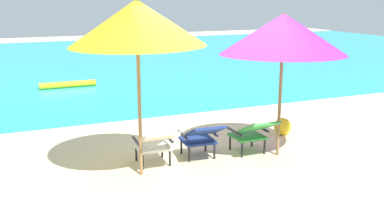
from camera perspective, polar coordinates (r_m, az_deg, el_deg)
name	(u,v)px	position (r m, az deg, el deg)	size (l,w,h in m)	color
ground_plane	(138,107)	(11.03, -6.83, 0.12)	(40.00, 40.00, 0.00)	beige
ocean_band	(81,62)	(18.65, -13.78, 5.57)	(40.00, 18.00, 0.01)	#28B2B7
swim_buoy	(68,84)	(13.68, -15.30, 2.88)	(0.18, 0.18, 1.60)	yellow
lounge_chair_left	(155,143)	(7.10, -4.61, -4.36)	(0.57, 0.90, 0.68)	silver
lounge_chair_center	(201,136)	(7.39, 1.17, -3.56)	(0.60, 0.91, 0.68)	navy
lounge_chair_right	(253,132)	(7.68, 7.64, -3.01)	(0.55, 0.88, 0.68)	#338E3D
beach_umbrella_left	(137,23)	(6.46, -6.91, 10.56)	(2.63, 2.63, 2.59)	olive
beach_umbrella_right	(283,34)	(7.44, 11.36, 9.09)	(2.55, 2.56, 2.38)	olive
beach_ball	(282,126)	(8.94, 11.28, -2.28)	(0.33, 0.33, 0.33)	yellow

